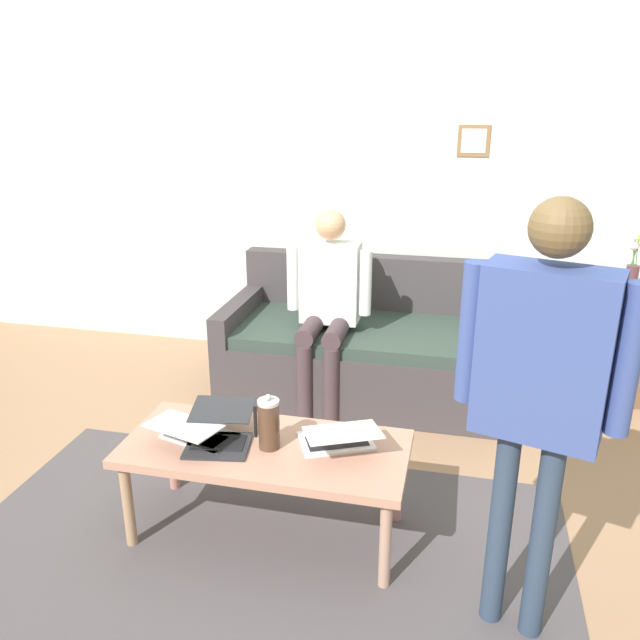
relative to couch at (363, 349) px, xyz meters
The scene contains 13 objects.
ground_plane 1.55m from the couch, 87.59° to the left, with size 7.68×7.68×0.00m, color #9D7456.
area_rug 1.75m from the couch, 83.83° to the left, with size 2.78×1.56×0.01m, color #4D4649.
back_wall 1.25m from the couch, 84.64° to the right, with size 7.04×0.11×2.70m.
couch is the anchor object (origin of this frame).
coffee_table 1.63m from the couch, 83.45° to the left, with size 1.29×0.58×0.47m.
laptop_left 1.70m from the couch, 76.48° to the left, with size 0.34×0.40×0.14m.
laptop_center 1.58m from the couch, 95.13° to the left, with size 0.44×0.44×0.13m.
laptop_right 1.74m from the couch, 72.78° to the left, with size 0.39×0.38×0.11m.
french_press 1.66m from the couch, 84.37° to the left, with size 0.12×0.10×0.26m.
side_shelf 1.70m from the couch, behind, with size 0.42×0.32×0.73m.
flower_vase 1.80m from the couch, behind, with size 0.08×0.09×0.40m.
person_standing 2.27m from the couch, 115.17° to the left, with size 0.58×0.30×1.67m.
person_seated 0.52m from the couch, 48.27° to the left, with size 0.55×0.51×1.28m.
Camera 1 is at (-0.69, 2.49, 1.98)m, focal length 35.85 mm.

